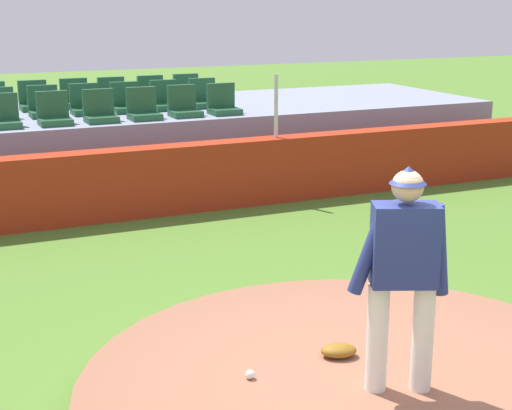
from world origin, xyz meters
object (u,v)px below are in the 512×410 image
Objects in this scene: pitcher at (404,264)px; stadium_chair_10 at (166,100)px; stadium_chair_5 at (223,104)px; stadium_chair_7 at (44,107)px; baseball at (250,374)px; stadium_chair_11 at (204,98)px; stadium_chair_2 at (100,112)px; stadium_chair_1 at (54,114)px; stadium_chair_9 at (126,103)px; stadium_chair_17 at (188,93)px; stadium_chair_6 at (0,110)px; stadium_chair_13 at (34,101)px; stadium_chair_3 at (143,109)px; stadium_chair_16 at (152,95)px; stadium_chair_14 at (75,98)px; stadium_chair_0 at (3,117)px; stadium_chair_8 at (86,105)px; fielding_glove at (339,351)px; stadium_chair_15 at (113,97)px; stadium_chair_4 at (184,107)px.

pitcher is 8.55m from stadium_chair_10.
stadium_chair_5 is 2.91m from stadium_chair_7.
stadium_chair_11 is at bearing 72.04° from baseball.
stadium_chair_11 is at bearing -155.36° from stadium_chair_2.
stadium_chair_1 and stadium_chair_9 have the same top height.
stadium_chair_9 is at bearing 33.50° from stadium_chair_17.
stadium_chair_6 and stadium_chair_13 have the same top height.
stadium_chair_7 and stadium_chair_10 have the same top height.
stadium_chair_6 is 1.13m from stadium_chair_13.
stadium_chair_11 reaches higher than baseball.
stadium_chair_3 and stadium_chair_16 have the same top height.
stadium_chair_9 is 1.00× the size of stadium_chair_13.
pitcher reaches higher than stadium_chair_7.
stadium_chair_3 is at bearing 146.37° from stadium_chair_7.
stadium_chair_1 and stadium_chair_16 have the same top height.
stadium_chair_1 is at bearing 90.88° from stadium_chair_13.
stadium_chair_10 and stadium_chair_14 have the same top height.
stadium_chair_2 is 2.07m from stadium_chair_5.
stadium_chair_11 is 1.00× the size of stadium_chair_14.
stadium_chair_14 is at bearing -128.25° from stadium_chair_0.
stadium_chair_1 is at bearing 53.45° from stadium_chair_8.
stadium_chair_13 is (-2.81, 0.85, 0.00)m from stadium_chair_11.
stadium_chair_2 is at bearing 53.81° from stadium_chair_9.
stadium_chair_10 and stadium_chair_16 have the same top height.
stadium_chair_14 is at bearing -110.60° from stadium_chair_1.
stadium_chair_7 is at bearing -177.41° from stadium_chair_6.
pitcher is 1.16m from fielding_glove.
stadium_chair_13 is at bearing 120.63° from pitcher.
stadium_chair_13 is (-2.09, 0.87, 0.00)m from stadium_chair_10.
stadium_chair_6 is at bearing 15.16° from stadium_chair_17.
stadium_chair_3 and stadium_chair_10 have the same top height.
pitcher is 9.43m from stadium_chair_14.
stadium_chair_6 is at bearing 34.63° from stadium_chair_14.
pitcher reaches higher than stadium_chair_5.
stadium_chair_2 is at bearing 112.09° from stadium_chair_13.
stadium_chair_15 reaches higher than baseball.
stadium_chair_2 is (1.45, -0.03, 0.00)m from stadium_chair_0.
stadium_chair_10 is at bearing -155.93° from stadium_chair_1.
stadium_chair_15 is at bearing -179.80° from stadium_chair_13.
stadium_chair_8 is 1.00× the size of stadium_chair_15.
stadium_chair_8 is at bearing 128.94° from stadium_chair_13.
pitcher reaches higher than stadium_chair_1.
stadium_chair_8 is (0.68, 0.00, 0.00)m from stadium_chair_7.
stadium_chair_14 and stadium_chair_15 have the same top height.
stadium_chair_4 and stadium_chair_13 have the same top height.
stadium_chair_7 is (-0.21, 7.89, 1.13)m from baseball.
pitcher is at bearing 79.33° from stadium_chair_11.
stadium_chair_4 is (1.06, 6.95, 1.11)m from fielding_glove.
stadium_chair_0 is 1.00× the size of stadium_chair_3.
stadium_chair_9 is (1.36, 0.88, 0.00)m from stadium_chair_1.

